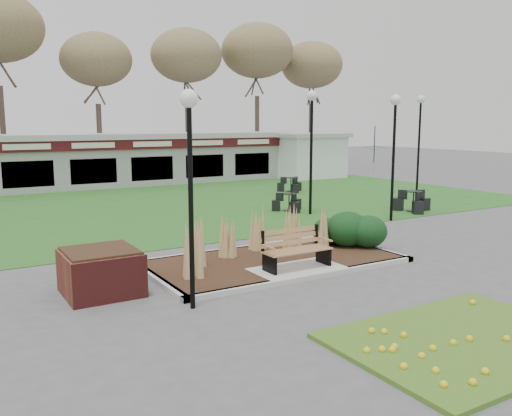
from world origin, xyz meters
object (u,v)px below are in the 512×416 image
park_bench (295,248)px  brick_planter (101,272)px  lamp_post_near_left (190,151)px  lamp_post_near_right (394,130)px  patio_umbrella (374,158)px  lamp_post_mid_right (312,125)px  lamp_post_far_right (420,122)px  food_pavilion (87,160)px  bistro_set_c (413,205)px  bistro_set_b (289,205)px  service_hut (309,155)px  bistro_set_d (291,187)px

park_bench → brick_planter: park_bench is taller
lamp_post_near_left → lamp_post_near_right: bearing=25.7°
brick_planter → patio_umbrella: size_ratio=0.66×
lamp_post_mid_right → lamp_post_far_right: lamp_post_far_right is taller
food_pavilion → bistro_set_c: 17.54m
lamp_post_far_right → bistro_set_c: bearing=-138.6°
bistro_set_b → lamp_post_near_left: bearing=-133.6°
bistro_set_b → patio_umbrella: 13.18m
food_pavilion → lamp_post_far_right: bearing=-37.2°
food_pavilion → lamp_post_far_right: (14.00, -10.61, 2.07)m
bistro_set_c → lamp_post_near_left: bearing=-154.6°
service_hut → bistro_set_b: service_hut is taller
service_hut → lamp_post_near_left: (-16.64, -18.80, 1.57)m
bistro_set_d → lamp_post_near_left: bearing=-130.7°
park_bench → lamp_post_far_right: 16.96m
park_bench → lamp_post_mid_right: 8.68m
food_pavilion → lamp_post_mid_right: bearing=-68.8°
lamp_post_far_right → lamp_post_mid_right: bearing=-162.7°
patio_umbrella → park_bench: bearing=-137.9°
brick_planter → lamp_post_near_left: bearing=-54.9°
patio_umbrella → bistro_set_d: bearing=-164.7°
food_pavilion → patio_umbrella: (15.98, -5.30, -0.09)m
brick_planter → park_bench: bearing=-9.7°
lamp_post_near_left → lamp_post_mid_right: size_ratio=0.88×
service_hut → bistro_set_c: bearing=-108.8°
bistro_set_d → patio_umbrella: bearing=15.3°
lamp_post_near_left → bistro_set_d: bearing=49.3°
bistro_set_b → bistro_set_d: 6.08m
lamp_post_near_left → service_hut: bearing=48.5°
bistro_set_d → service_hut: bearing=46.7°
lamp_post_mid_right → bistro_set_c: (3.89, -1.60, -3.14)m
lamp_post_far_right → patio_umbrella: size_ratio=2.15×
park_bench → lamp_post_mid_right: bearing=50.8°
lamp_post_near_right → lamp_post_far_right: bearing=36.9°
lamp_post_near_left → lamp_post_near_right: 11.15m
brick_planter → bistro_set_c: 14.05m
lamp_post_mid_right → lamp_post_far_right: 9.24m
food_pavilion → lamp_post_mid_right: lamp_post_mid_right is taller
park_bench → patio_umbrella: (15.98, 14.42, 0.80)m
bistro_set_b → bistro_set_d: (3.51, 4.96, 0.00)m
lamp_post_mid_right → brick_planter: bearing=-149.7°
brick_planter → lamp_post_near_left: lamp_post_near_left is taller
service_hut → lamp_post_mid_right: lamp_post_mid_right is taller
brick_planter → lamp_post_near_left: (1.26, -1.80, 2.55)m
lamp_post_near_right → bistro_set_b: 5.12m
brick_planter → lamp_post_far_right: 20.44m
food_pavilion → brick_planter: bearing=-103.1°
park_bench → bistro_set_c: (9.07, 4.75, -0.30)m
lamp_post_near_right → lamp_post_mid_right: size_ratio=0.95×
service_hut → lamp_post_mid_right: 14.25m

